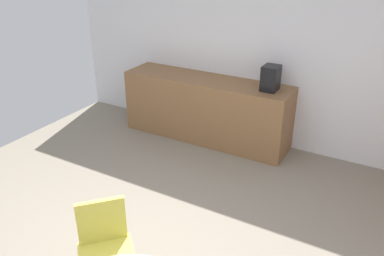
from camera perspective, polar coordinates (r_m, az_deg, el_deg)
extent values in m
cube|color=silver|center=(5.37, 10.17, 11.09)|extent=(6.00, 0.10, 2.60)
cube|color=brown|center=(5.58, 2.05, 2.79)|extent=(2.40, 0.60, 0.90)
cube|color=#D8CC4C|center=(3.21, -13.08, -13.06)|extent=(0.29, 0.30, 0.38)
cylinder|color=#D84C4C|center=(5.16, 10.88, 6.32)|extent=(0.08, 0.08, 0.09)
torus|color=#D84C4C|center=(5.14, 11.49, 6.25)|extent=(0.06, 0.01, 0.06)
cube|color=black|center=(5.04, 11.43, 7.16)|extent=(0.20, 0.24, 0.32)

